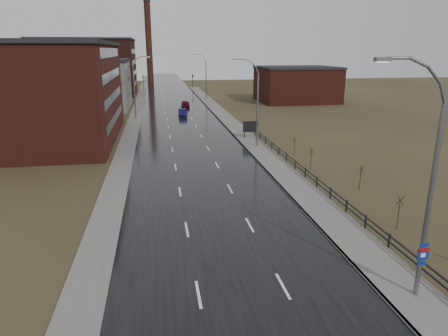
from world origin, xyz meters
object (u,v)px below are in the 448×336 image
object	(u,v)px
car_far	(185,104)
streetlight_main	(426,187)
billboard	(251,127)
car_near	(182,113)

from	to	relation	value
car_far	streetlight_main	bearing A→B (deg)	99.32
billboard	car_near	bearing A→B (deg)	110.52
streetlight_main	billboard	distance (m)	39.09
billboard	car_far	xyz separation A→B (m)	(-6.82, 34.48, -0.97)
billboard	car_near	world-z (taller)	billboard
billboard	streetlight_main	bearing A→B (deg)	-90.93
billboard	car_far	bearing A→B (deg)	101.19
car_near	streetlight_main	bearing A→B (deg)	-82.69
streetlight_main	car_far	xyz separation A→B (m)	(-6.20, 73.33, -5.27)
car_near	car_far	world-z (taller)	car_far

